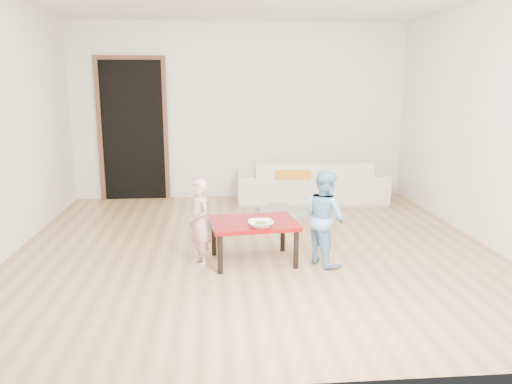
{
  "coord_description": "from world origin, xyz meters",
  "views": [
    {
      "loc": [
        -0.42,
        -5.07,
        1.72
      ],
      "look_at": [
        0.0,
        -0.2,
        0.65
      ],
      "focal_mm": 35.0,
      "sensor_mm": 36.0,
      "label": 1
    }
  ],
  "objects": [
    {
      "name": "right_wall",
      "position": [
        2.5,
        0.0,
        1.3
      ],
      "size": [
        0.02,
        5.0,
        2.6
      ],
      "primitive_type": "cube",
      "color": "white",
      "rests_on": "floor"
    },
    {
      "name": "broccoli",
      "position": [
        0.01,
        -0.63,
        0.44
      ],
      "size": [
        0.12,
        0.12,
        0.06
      ],
      "primitive_type": null,
      "color": "#2D5919",
      "rests_on": "red_table"
    },
    {
      "name": "cushion",
      "position": [
        0.69,
        1.85,
        0.48
      ],
      "size": [
        0.53,
        0.48,
        0.13
      ],
      "primitive_type": "cube",
      "rotation": [
        0.0,
        0.0,
        -0.08
      ],
      "color": "orange",
      "rests_on": "sofa"
    },
    {
      "name": "floor",
      "position": [
        0.0,
        0.0,
        0.0
      ],
      "size": [
        5.0,
        5.0,
        0.01
      ],
      "primitive_type": "cube",
      "color": "#9E6D43",
      "rests_on": "ground"
    },
    {
      "name": "back_wall",
      "position": [
        0.0,
        2.5,
        1.3
      ],
      "size": [
        5.0,
        0.02,
        2.6
      ],
      "primitive_type": "cube",
      "color": "white",
      "rests_on": "floor"
    },
    {
      "name": "red_table",
      "position": [
        -0.04,
        -0.43,
        0.21
      ],
      "size": [
        0.88,
        0.7,
        0.41
      ],
      "primitive_type": null,
      "rotation": [
        0.0,
        0.0,
        0.11
      ],
      "color": "maroon",
      "rests_on": "floor"
    },
    {
      "name": "doorway",
      "position": [
        -1.6,
        2.48,
        1.02
      ],
      "size": [
        1.02,
        0.08,
        2.11
      ],
      "primitive_type": null,
      "color": "brown",
      "rests_on": "back_wall"
    },
    {
      "name": "child_pink",
      "position": [
        -0.56,
        -0.47,
        0.42
      ],
      "size": [
        0.32,
        0.36,
        0.84
      ],
      "primitive_type": "imported",
      "rotation": [
        0.0,
        0.0,
        -1.1
      ],
      "color": "#D96373",
      "rests_on": "floor"
    },
    {
      "name": "blanket",
      "position": [
        0.71,
        1.43,
        0.03
      ],
      "size": [
        1.09,
        0.91,
        0.05
      ],
      "primitive_type": null,
      "rotation": [
        0.0,
        0.0,
        -0.03
      ],
      "color": "#9D968A",
      "rests_on": "floor"
    },
    {
      "name": "bowl",
      "position": [
        0.01,
        -0.63,
        0.44
      ],
      "size": [
        0.24,
        0.24,
        0.06
      ],
      "primitive_type": "imported",
      "color": "white",
      "rests_on": "red_table"
    },
    {
      "name": "basin",
      "position": [
        -0.32,
        0.68,
        0.06
      ],
      "size": [
        0.39,
        0.39,
        0.12
      ],
      "primitive_type": "imported",
      "color": "#316EBC",
      "rests_on": "floor"
    },
    {
      "name": "child_blue",
      "position": [
        0.63,
        -0.53,
        0.46
      ],
      "size": [
        0.5,
        0.55,
        0.92
      ],
      "primitive_type": "imported",
      "rotation": [
        0.0,
        0.0,
        2.0
      ],
      "color": "#569BC7",
      "rests_on": "floor"
    },
    {
      "name": "sofa",
      "position": [
        1.01,
        2.05,
        0.32
      ],
      "size": [
        2.2,
        0.96,
        0.63
      ],
      "primitive_type": "imported",
      "rotation": [
        0.0,
        0.0,
        3.09
      ],
      "color": "white",
      "rests_on": "floor"
    }
  ]
}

